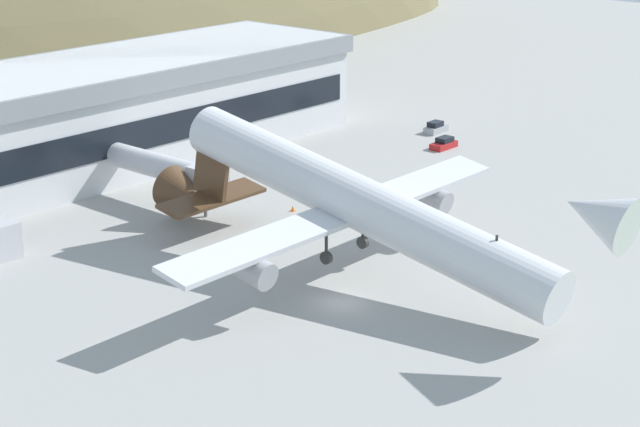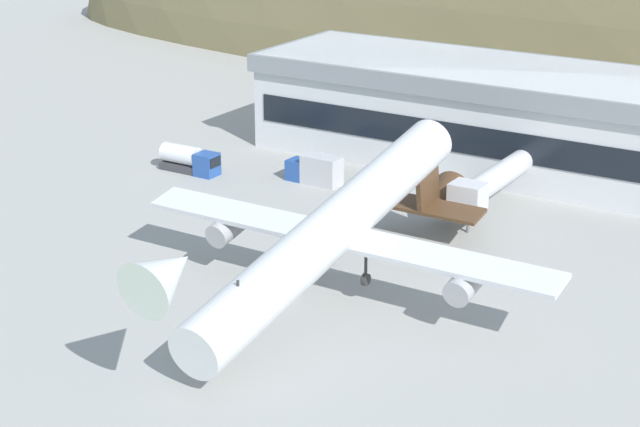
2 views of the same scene
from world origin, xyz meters
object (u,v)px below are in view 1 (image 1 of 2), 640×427
Objects in this scene: terminal_building at (72,113)px; cargo_airplane at (353,205)px; jetway_0 at (170,169)px; service_car_0 at (444,144)px; service_car_1 at (436,128)px; traffic_cone_1 at (293,208)px; traffic_cone_0 at (336,197)px.

cargo_airplane reaches higher than terminal_building.
jetway_0 is 38.55m from service_car_0.
service_car_0 is at bearing -12.31° from jetway_0.
jetway_0 is at bearing 83.99° from cargo_airplane.
traffic_cone_1 is at bearing -168.08° from service_car_1.
terminal_building is 44.71m from cargo_airplane.
traffic_cone_0 is at bearing -68.81° from terminal_building.
terminal_building reaches higher than jetway_0.
service_car_1 reaches higher than traffic_cone_1.
service_car_1 is at bearing 27.12° from cargo_airplane.
service_car_0 is at bearing 7.59° from traffic_cone_0.
service_car_1 reaches higher than traffic_cone_0.
cargo_airplane is at bearing -152.88° from service_car_1.
service_car_1 is at bearing 42.48° from service_car_0.
traffic_cone_0 is (-24.78, -3.30, -0.30)m from service_car_0.
terminal_building is 132.10× the size of traffic_cone_1.
jetway_0 reaches higher than traffic_cone_0.
terminal_building is 19.93× the size of service_car_0.
jetway_0 is 43.52m from service_car_1.
jetway_0 is at bearing 123.80° from traffic_cone_1.
cargo_airplane is 44.67m from service_car_0.
service_car_1 is at bearing -26.47° from terminal_building.
cargo_airplane is 84.42× the size of traffic_cone_1.
traffic_cone_1 is at bearing -175.58° from service_car_0.
terminal_building is 132.10× the size of traffic_cone_0.
traffic_cone_0 is (15.52, 15.00, -6.28)m from cargo_airplane.
traffic_cone_0 is at bearing -9.45° from traffic_cone_1.
traffic_cone_0 is 5.76m from traffic_cone_1.
cargo_airplane reaches higher than service_car_1.
cargo_airplane is at bearing -121.69° from traffic_cone_1.
terminal_building is 20.48× the size of service_car_1.
jetway_0 is at bearing 137.95° from traffic_cone_0.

